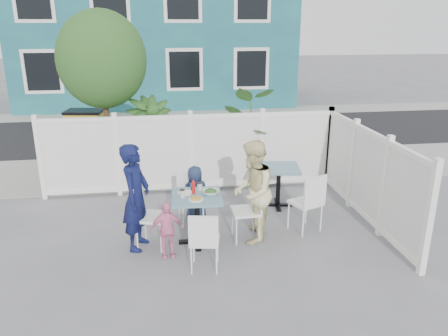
{
  "coord_description": "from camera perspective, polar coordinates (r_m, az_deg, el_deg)",
  "views": [
    {
      "loc": [
        -0.45,
        -6.02,
        3.31
      ],
      "look_at": [
        0.5,
        0.56,
        1.09
      ],
      "focal_mm": 35.0,
      "sensor_mm": 36.0,
      "label": 1
    }
  ],
  "objects": [
    {
      "name": "building",
      "position": [
        20.02,
        -8.81,
        17.39
      ],
      "size": [
        11.0,
        6.0,
        6.0
      ],
      "color": "#1D5462",
      "rests_on": "ground"
    },
    {
      "name": "ground",
      "position": [
        6.89,
        -3.54,
        -10.29
      ],
      "size": [
        80.0,
        80.0,
        0.0
      ],
      "primitive_type": "plane",
      "color": "slate"
    },
    {
      "name": "plate_side",
      "position": [
        6.79,
        -5.12,
        -3.22
      ],
      "size": [
        0.23,
        0.23,
        0.02
      ],
      "primitive_type": "cylinder",
      "color": "white",
      "rests_on": "main_table"
    },
    {
      "name": "man",
      "position": [
        6.67,
        -11.43,
        -3.76
      ],
      "size": [
        0.55,
        0.69,
        1.65
      ],
      "primitive_type": "imported",
      "rotation": [
        0.0,
        0.0,
        1.28
      ],
      "color": "#0E133B",
      "rests_on": "ground"
    },
    {
      "name": "coffee_cup_a",
      "position": [
        6.62,
        -5.46,
        -3.37
      ],
      "size": [
        0.08,
        0.08,
        0.11
      ],
      "primitive_type": "cylinder",
      "color": "beige",
      "rests_on": "main_table"
    },
    {
      "name": "potted_shrub_b",
      "position": [
        9.54,
        4.07,
        4.07
      ],
      "size": [
        2.23,
        2.17,
        1.89
      ],
      "primitive_type": "imported",
      "rotation": [
        0.0,
        0.0,
        2.55
      ],
      "color": "#27461C",
      "rests_on": "ground"
    },
    {
      "name": "spare_table",
      "position": [
        8.17,
        7.15,
        -1.02
      ],
      "size": [
        0.84,
        0.84,
        0.78
      ],
      "rotation": [
        0.0,
        0.0,
        -0.16
      ],
      "color": "#3F6984",
      "rests_on": "ground"
    },
    {
      "name": "chair_back",
      "position": [
        7.56,
        -4.49,
        -3.22
      ],
      "size": [
        0.46,
        0.45,
        0.9
      ],
      "rotation": [
        0.0,
        0.0,
        3.29
      ],
      "color": "white",
      "rests_on": "ground"
    },
    {
      "name": "coffee_cup_b",
      "position": [
        6.87,
        -3.18,
        -2.46
      ],
      "size": [
        0.08,
        0.08,
        0.11
      ],
      "primitive_type": "cylinder",
      "color": "beige",
      "rests_on": "main_table"
    },
    {
      "name": "chair_near",
      "position": [
        6.04,
        -2.62,
        -9.08
      ],
      "size": [
        0.46,
        0.45,
        0.89
      ],
      "rotation": [
        0.0,
        0.0,
        -0.17
      ],
      "color": "white",
      "rests_on": "ground"
    },
    {
      "name": "woman",
      "position": [
        6.79,
        3.74,
        -3.14
      ],
      "size": [
        0.83,
        0.94,
        1.63
      ],
      "primitive_type": "imported",
      "rotation": [
        0.0,
        0.0,
        -1.87
      ],
      "color": "#E0C957",
      "rests_on": "ground"
    },
    {
      "name": "pepper_shaker",
      "position": [
        6.89,
        -4.24,
        -2.65
      ],
      "size": [
        0.03,
        0.03,
        0.06
      ],
      "primitive_type": "cylinder",
      "color": "black",
      "rests_on": "main_table"
    },
    {
      "name": "utility_cabinet",
      "position": [
        10.5,
        -17.42,
        3.18
      ],
      "size": [
        0.81,
        0.63,
        1.39
      ],
      "primitive_type": "cube",
      "rotation": [
        0.0,
        0.0,
        -0.14
      ],
      "color": "orange",
      "rests_on": "ground"
    },
    {
      "name": "toddler",
      "position": [
        6.49,
        -7.51,
        -8.04
      ],
      "size": [
        0.53,
        0.3,
        0.86
      ],
      "primitive_type": "imported",
      "rotation": [
        0.0,
        0.0,
        0.18
      ],
      "color": "pink",
      "rests_on": "ground"
    },
    {
      "name": "far_sidewalk",
      "position": [
        16.95,
        -6.63,
        7.11
      ],
      "size": [
        24.0,
        1.6,
        0.01
      ],
      "primitive_type": "cube",
      "color": "gray",
      "rests_on": "ground"
    },
    {
      "name": "chair_left",
      "position": [
        6.78,
        -10.14,
        -5.51
      ],
      "size": [
        0.55,
        0.56,
        1.01
      ],
      "rotation": [
        0.0,
        0.0,
        -1.86
      ],
      "color": "white",
      "rests_on": "ground"
    },
    {
      "name": "fence_right",
      "position": [
        7.88,
        18.22,
        -1.18
      ],
      "size": [
        0.08,
        3.66,
        1.6
      ],
      "rotation": [
        0.0,
        0.0,
        1.57
      ],
      "color": "white",
      "rests_on": "ground"
    },
    {
      "name": "near_sidewalk",
      "position": [
        10.37,
        -5.34,
        -0.19
      ],
      "size": [
        24.0,
        2.6,
        0.01
      ],
      "primitive_type": "cube",
      "color": "gray",
      "rests_on": "ground"
    },
    {
      "name": "salad_bowl",
      "position": [
        6.71,
        -1.75,
        -3.2
      ],
      "size": [
        0.25,
        0.25,
        0.06
      ],
      "primitive_type": "imported",
      "color": "white",
      "rests_on": "main_table"
    },
    {
      "name": "fence_back",
      "position": [
        8.81,
        -4.33,
        1.76
      ],
      "size": [
        5.86,
        0.08,
        1.6
      ],
      "color": "white",
      "rests_on": "ground"
    },
    {
      "name": "salt_shaker",
      "position": [
        6.9,
        -4.24,
        -2.61
      ],
      "size": [
        0.03,
        0.03,
        0.07
      ],
      "primitive_type": "cylinder",
      "color": "white",
      "rests_on": "main_table"
    },
    {
      "name": "main_table",
      "position": [
        6.76,
        -3.56,
        -5.02
      ],
      "size": [
        0.79,
        0.79,
        0.8
      ],
      "rotation": [
        0.0,
        0.0,
        -0.04
      ],
      "color": "#3F6984",
      "rests_on": "ground"
    },
    {
      "name": "chair_right",
      "position": [
        6.91,
        3.54,
        -4.88
      ],
      "size": [
        0.44,
        0.46,
        0.99
      ],
      "rotation": [
        0.0,
        0.0,
        1.59
      ],
      "color": "white",
      "rests_on": "ground"
    },
    {
      "name": "plate_main",
      "position": [
        6.53,
        -3.69,
        -4.11
      ],
      "size": [
        0.22,
        0.22,
        0.01
      ],
      "primitive_type": "cylinder",
      "color": "white",
      "rests_on": "main_table"
    },
    {
      "name": "chair_spare",
      "position": [
        7.24,
        11.1,
        -4.0
      ],
      "size": [
        0.59,
        0.58,
        1.0
      ],
      "rotation": [
        0.0,
        0.0,
        0.41
      ],
      "color": "white",
      "rests_on": "ground"
    },
    {
      "name": "potted_shrub_a",
      "position": [
        9.43,
        -9.66,
        3.55
      ],
      "size": [
        1.3,
        1.3,
        1.85
      ],
      "primitive_type": "imported",
      "rotation": [
        0.0,
        0.0,
        0.32
      ],
      "color": "#27461C",
      "rests_on": "ground"
    },
    {
      "name": "ketchup_bottle",
      "position": [
        6.72,
        -4.01,
        -2.62
      ],
      "size": [
        0.06,
        0.06,
        0.19
      ],
      "primitive_type": "cylinder",
      "color": "#B11717",
      "rests_on": "main_table"
    },
    {
      "name": "street",
      "position": [
        13.93,
        -6.19,
        4.63
      ],
      "size": [
        24.0,
        5.0,
        0.01
      ],
      "primitive_type": "cube",
      "color": "black",
      "rests_on": "ground"
    },
    {
      "name": "tree",
      "position": [
        9.42,
        -15.68,
        13.44
      ],
      "size": [
        1.8,
        1.62,
        3.59
      ],
      "color": "#382316",
      "rests_on": "ground"
    },
    {
      "name": "boy",
      "position": [
        7.58,
        -3.75,
        -3.37
      ],
      "size": [
        0.54,
        0.42,
        0.99
      ],
      "primitive_type": "imported",
      "rotation": [
        0.0,
        0.0,
        3.37
      ],
      "color": "#1D2948",
      "rests_on": "ground"
    }
  ]
}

